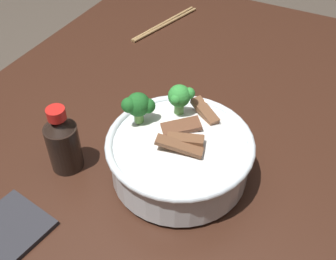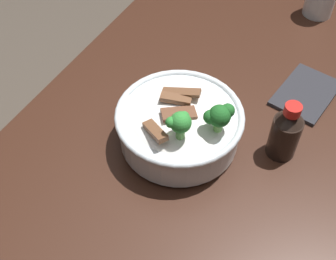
{
  "view_description": "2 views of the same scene",
  "coord_description": "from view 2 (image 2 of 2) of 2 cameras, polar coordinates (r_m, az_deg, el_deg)",
  "views": [
    {
      "loc": [
        0.33,
        0.27,
        1.25
      ],
      "look_at": [
        -0.09,
        0.05,
        0.81
      ],
      "focal_mm": 43.56,
      "sensor_mm": 36.0,
      "label": 1
    },
    {
      "loc": [
        -0.52,
        -0.14,
        1.39
      ],
      "look_at": [
        -0.08,
        0.1,
        0.79
      ],
      "focal_mm": 46.65,
      "sensor_mm": 36.0,
      "label": 2
    }
  ],
  "objects": [
    {
      "name": "folded_napkin",
      "position": [
        0.93,
        17.6,
        4.6
      ],
      "size": [
        0.16,
        0.12,
        0.01
      ],
      "primitive_type": "cube",
      "rotation": [
        0.0,
        0.0,
        -0.15
      ],
      "color": "#28282D",
      "rests_on": "dining_table"
    },
    {
      "name": "dining_table",
      "position": [
        0.95,
        7.56,
        -5.89
      ],
      "size": [
        1.47,
        0.78,
        0.75
      ],
      "color": "#381E14",
      "rests_on": "ground"
    },
    {
      "name": "rice_bowl",
      "position": [
        0.77,
        1.56,
        0.94
      ],
      "size": [
        0.23,
        0.23,
        0.14
      ],
      "color": "silver",
      "rests_on": "dining_table"
    },
    {
      "name": "soy_sauce_bottle",
      "position": [
        0.79,
        15.18,
        -0.17
      ],
      "size": [
        0.05,
        0.05,
        0.12
      ],
      "color": "black",
      "rests_on": "dining_table"
    }
  ]
}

